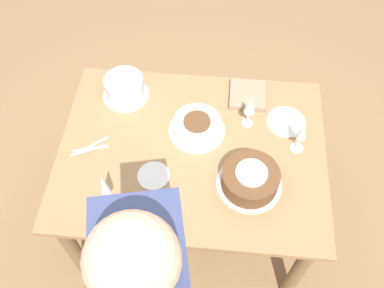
# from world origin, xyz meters

# --- Properties ---
(ground_plane) EXTENTS (12.00, 12.00, 0.00)m
(ground_plane) POSITION_xyz_m (0.00, 0.00, 0.00)
(ground_plane) COLOR #8E6B47
(dining_table) EXTENTS (1.29, 0.98, 0.75)m
(dining_table) POSITION_xyz_m (0.00, 0.00, 0.63)
(dining_table) COLOR #9E754C
(dining_table) RESTS_ON ground_plane
(cake_center_white) EXTENTS (0.28, 0.28, 0.08)m
(cake_center_white) POSITION_xyz_m (0.01, 0.12, 0.78)
(cake_center_white) COLOR white
(cake_center_white) RESTS_ON dining_table
(cake_front_chocolate) EXTENTS (0.30, 0.30, 0.11)m
(cake_front_chocolate) POSITION_xyz_m (0.28, -0.17, 0.80)
(cake_front_chocolate) COLOR white
(cake_front_chocolate) RESTS_ON dining_table
(cake_back_decorated) EXTENTS (0.24, 0.24, 0.12)m
(cake_back_decorated) POSITION_xyz_m (-0.38, 0.31, 0.80)
(cake_back_decorated) COLOR white
(cake_back_decorated) RESTS_ON dining_table
(wine_glass_near) EXTENTS (0.06, 0.06, 0.21)m
(wine_glass_near) POSITION_xyz_m (0.50, 0.05, 0.89)
(wine_glass_near) COLOR silver
(wine_glass_near) RESTS_ON dining_table
(wine_glass_far) EXTENTS (0.06, 0.06, 0.19)m
(wine_glass_far) POSITION_xyz_m (0.26, 0.19, 0.88)
(wine_glass_far) COLOR silver
(wine_glass_far) RESTS_ON dining_table
(wine_glass_extra) EXTENTS (0.07, 0.07, 0.23)m
(wine_glass_extra) POSITION_xyz_m (-0.34, -0.31, 0.89)
(wine_glass_extra) COLOR silver
(wine_glass_extra) RESTS_ON dining_table
(dessert_plate_left) EXTENTS (0.15, 0.15, 0.01)m
(dessert_plate_left) POSITION_xyz_m (-0.16, -0.16, 0.75)
(dessert_plate_left) COLOR silver
(dessert_plate_left) RESTS_ON dining_table
(dessert_plate_right) EXTENTS (0.20, 0.20, 0.01)m
(dessert_plate_right) POSITION_xyz_m (0.46, 0.21, 0.75)
(dessert_plate_right) COLOR silver
(dessert_plate_right) RESTS_ON dining_table
(fork_pile) EXTENTS (0.17, 0.14, 0.01)m
(fork_pile) POSITION_xyz_m (-0.49, -0.04, 0.75)
(fork_pile) COLOR silver
(fork_pile) RESTS_ON dining_table
(napkin_stack) EXTENTS (0.19, 0.19, 0.03)m
(napkin_stack) POSITION_xyz_m (0.26, 0.36, 0.76)
(napkin_stack) COLOR gray
(napkin_stack) RESTS_ON dining_table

